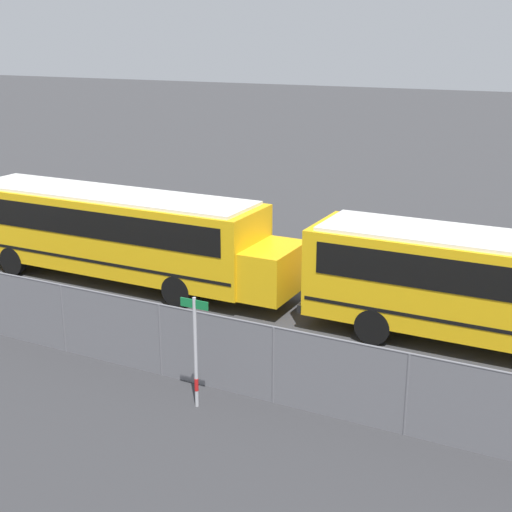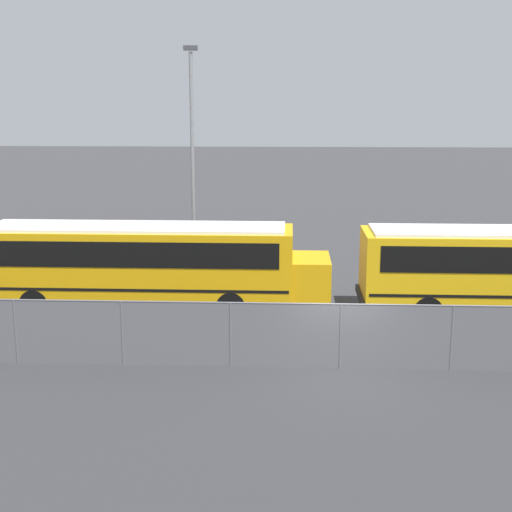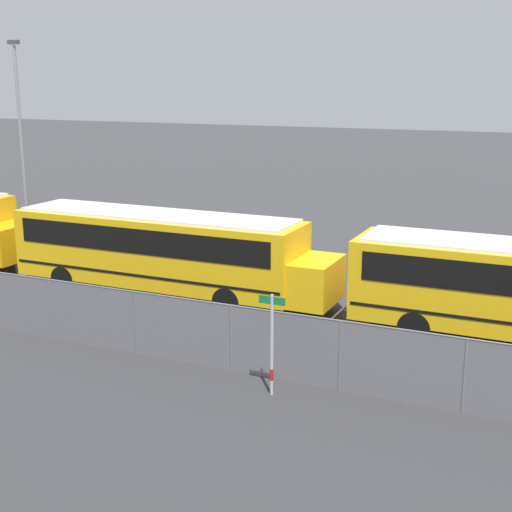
{
  "view_description": "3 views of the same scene",
  "coord_description": "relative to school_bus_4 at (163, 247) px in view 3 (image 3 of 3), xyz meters",
  "views": [
    {
      "loc": [
        21.67,
        -13.27,
        8.11
      ],
      "look_at": [
        12.46,
        4.87,
        1.78
      ],
      "focal_mm": 50.0,
      "sensor_mm": 36.0,
      "label": 1
    },
    {
      "loc": [
        -1.45,
        -19.04,
        7.37
      ],
      "look_at": [
        -2.61,
        5.39,
        2.05
      ],
      "focal_mm": 50.0,
      "sensor_mm": 36.0,
      "label": 2
    },
    {
      "loc": [
        20.44,
        -16.29,
        7.74
      ],
      "look_at": [
        10.52,
        5.56,
        1.81
      ],
      "focal_mm": 50.0,
      "sensor_mm": 36.0,
      "label": 3
    }
  ],
  "objects": [
    {
      "name": "light_pole",
      "position": [
        -12.65,
        6.92,
        3.4
      ],
      "size": [
        0.6,
        0.24,
        9.69
      ],
      "color": "gray",
      "rests_on": "ground_plane"
    },
    {
      "name": "school_bus_4",
      "position": [
        0.0,
        0.0,
        0.0
      ],
      "size": [
        12.49,
        2.61,
        3.07
      ],
      "color": "yellow",
      "rests_on": "ground_plane"
    },
    {
      "name": "street_sign",
      "position": [
        6.99,
        -6.27,
        -0.42
      ],
      "size": [
        0.7,
        0.09,
        2.65
      ],
      "color": "#B7B7BC",
      "rests_on": "ground_plane"
    }
  ]
}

